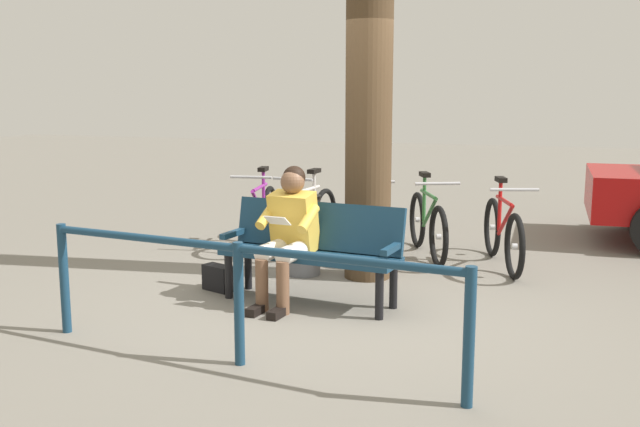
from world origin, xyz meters
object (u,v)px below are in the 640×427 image
at_px(person_reading, 288,229).
at_px(bicycle_red, 260,216).
at_px(bicycle_green, 427,225).
at_px(bicycle_orange, 308,219).
at_px(bicycle_black, 503,233).
at_px(bicycle_purple, 369,223).
at_px(litter_bin, 303,235).
at_px(handbag, 218,278).
at_px(bench, 313,245).
at_px(tree_trunk, 369,70).

height_order(person_reading, bicycle_red, person_reading).
xyz_separation_m(bicycle_green, bicycle_orange, (1.39, 0.08, 0.00)).
xyz_separation_m(bicycle_black, bicycle_orange, (2.23, -0.14, 0.00)).
distance_m(bicycle_black, bicycle_red, 2.85).
bearing_deg(bicycle_purple, bicycle_black, 64.73).
height_order(person_reading, litter_bin, person_reading).
bearing_deg(bicycle_red, handbag, 2.26).
bearing_deg(bicycle_red, bench, 24.78).
relative_size(handbag, bicycle_purple, 0.19).
bearing_deg(tree_trunk, bicycle_orange, -45.71).
bearing_deg(bicycle_black, bicycle_orange, -111.14).
bearing_deg(bicycle_red, bicycle_black, 77.24).
bearing_deg(bicycle_purple, tree_trunk, -4.99).
bearing_deg(person_reading, litter_bin, -70.16).
relative_size(tree_trunk, litter_bin, 5.05).
bearing_deg(handbag, bicycle_orange, -95.72).
xyz_separation_m(handbag, bicycle_black, (-2.43, -1.80, 0.24)).
bearing_deg(bicycle_black, bicycle_purple, -113.79).
xyz_separation_m(person_reading, bicycle_orange, (0.58, -2.12, -0.31)).
xyz_separation_m(bench, litter_bin, (0.41, -0.86, -0.10)).
bearing_deg(bicycle_red, bicycle_purple, 80.87).
xyz_separation_m(person_reading, bicycle_green, (-0.81, -2.20, -0.31)).
relative_size(tree_trunk, bicycle_purple, 2.54).
height_order(bicycle_black, bicycle_green, same).
distance_m(bench, tree_trunk, 1.82).
relative_size(person_reading, bicycle_green, 0.77).
relative_size(bicycle_purple, bicycle_red, 0.97).
bearing_deg(litter_bin, bench, 115.55).
bearing_deg(handbag, person_reading, 167.38).
xyz_separation_m(bicycle_black, bicycle_purple, (1.50, -0.16, 0.00)).
height_order(bench, bicycle_purple, bicycle_purple).
height_order(litter_bin, bicycle_green, bicycle_green).
xyz_separation_m(litter_bin, bicycle_black, (-1.89, -0.97, -0.05)).
bearing_deg(bench, bicycle_red, -48.91).
bearing_deg(bicycle_orange, handbag, -1.14).
distance_m(person_reading, bicycle_black, 2.60).
xyz_separation_m(bench, bicycle_purple, (0.02, -2.00, -0.15)).
relative_size(handbag, bicycle_red, 0.18).
relative_size(litter_bin, bicycle_purple, 0.50).
bearing_deg(person_reading, bicycle_purple, -87.52).
bearing_deg(bicycle_red, person_reading, 19.46).
height_order(bench, litter_bin, bench).
bearing_deg(bench, litter_bin, -57.89).
distance_m(litter_bin, bicycle_red, 1.47).
height_order(person_reading, bicycle_green, person_reading).
relative_size(bench, bicycle_red, 0.99).
height_order(litter_bin, bicycle_purple, bicycle_purple).
xyz_separation_m(bench, bicycle_red, (1.36, -1.98, -0.15)).
relative_size(bench, bicycle_black, 1.01).
distance_m(bicycle_black, bicycle_purple, 1.51).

